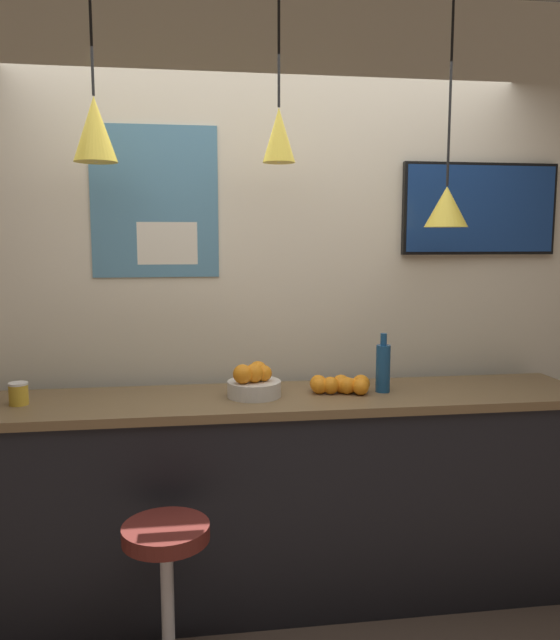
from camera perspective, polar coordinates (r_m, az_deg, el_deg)
back_wall at (r=3.19m, az=-0.98°, el=2.88°), size 8.00×0.06×2.90m
service_counter at (r=3.05m, az=-0.00°, el=-15.91°), size 2.90×0.55×0.99m
bar_stool at (r=2.61m, az=-10.28°, el=-22.57°), size 0.40×0.40×0.64m
fruit_bowl at (r=2.85m, az=-2.39°, el=-5.73°), size 0.25×0.25×0.16m
orange_pile at (r=2.93m, az=5.58°, el=-5.92°), size 0.28×0.16×0.09m
juice_bottle at (r=2.97m, az=9.40°, el=-4.27°), size 0.07×0.07×0.28m
spread_jar at (r=2.94m, az=-22.79°, el=-6.23°), size 0.08×0.08×0.10m
pendant_lamp_left at (r=2.87m, az=-16.58°, el=16.43°), size 0.19×0.19×0.77m
pendant_lamp_middle at (r=2.87m, az=-0.10°, el=16.63°), size 0.15×0.15×0.76m
pendant_lamp_right at (r=3.05m, az=14.98°, el=10.12°), size 0.20×0.20×1.04m
mounted_tv at (r=3.44m, az=17.81°, el=9.64°), size 0.83×0.04×0.47m
hanging_menu_board at (r=2.57m, az=-10.25°, el=6.92°), size 0.24×0.01×0.17m
wall_poster at (r=3.13m, az=-11.38°, el=10.54°), size 0.61×0.01×0.73m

